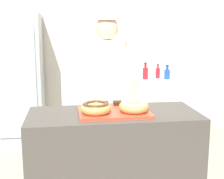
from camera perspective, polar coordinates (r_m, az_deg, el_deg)
wall_back at (r=4.65m, az=-3.63°, el=8.32°), size 8.00×0.06×2.70m
display_counter at (r=2.78m, az=0.30°, el=-13.10°), size 1.43×0.62×0.88m
serving_tray at (r=2.62m, az=0.31°, el=-4.03°), size 0.58×0.46×0.02m
donut_chocolate_glaze at (r=2.52m, az=-3.00°, el=-3.30°), size 0.25×0.25×0.08m
donut_light_glaze at (r=2.57m, az=4.03°, el=-3.05°), size 0.25×0.25×0.08m
brownie_back_left at (r=2.77m, az=-1.48°, el=-2.59°), size 0.07×0.07×0.03m
brownie_back_right at (r=2.79m, az=1.04°, el=-2.50°), size 0.07×0.07×0.03m
baker_person at (r=3.16m, az=-0.88°, el=-1.14°), size 0.40×0.40×1.73m
beverage_fridge at (r=4.34m, az=-16.43°, el=1.52°), size 0.59×0.67×1.77m
chest_freezer at (r=4.60m, az=9.40°, el=-3.26°), size 0.91×0.56×0.88m
bottle_red at (r=4.47m, az=8.36°, el=3.09°), size 0.06×0.06×0.21m
bottle_red_b at (r=4.36m, az=6.11°, el=3.06°), size 0.07×0.07×0.23m
bottle_blue at (r=4.41m, az=10.04°, el=2.87°), size 0.08×0.08×0.20m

